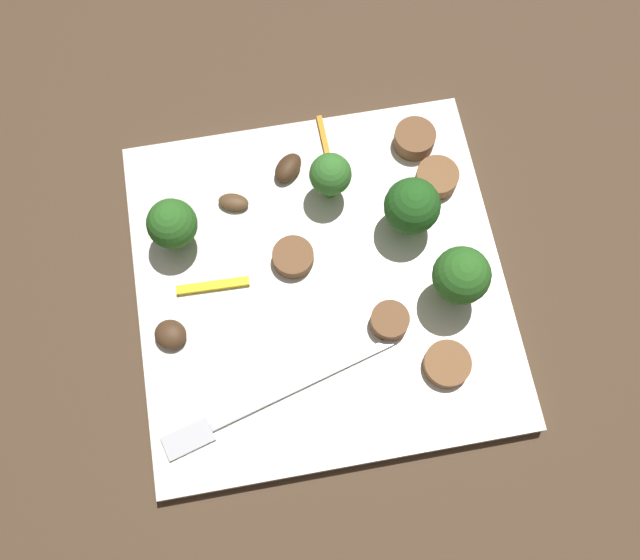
# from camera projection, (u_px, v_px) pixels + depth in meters

# --- Properties ---
(ground_plane) EXTENTS (1.40, 1.40, 0.00)m
(ground_plane) POSITION_uv_depth(u_px,v_px,m) (320.00, 286.00, 0.55)
(ground_plane) COLOR #4C3826
(plate) EXTENTS (0.28, 0.28, 0.01)m
(plate) POSITION_uv_depth(u_px,v_px,m) (320.00, 283.00, 0.54)
(plate) COLOR white
(plate) RESTS_ON ground_plane
(fork) EXTENTS (0.18, 0.06, 0.00)m
(fork) POSITION_uv_depth(u_px,v_px,m) (263.00, 403.00, 0.50)
(fork) COLOR silver
(fork) RESTS_ON plate
(broccoli_floret_0) EXTENTS (0.04, 0.04, 0.06)m
(broccoli_floret_0) POSITION_uv_depth(u_px,v_px,m) (461.00, 276.00, 0.49)
(broccoli_floret_0) COLOR #347525
(broccoli_floret_0) RESTS_ON plate
(broccoli_floret_1) EXTENTS (0.04, 0.04, 0.05)m
(broccoli_floret_1) POSITION_uv_depth(u_px,v_px,m) (172.00, 224.00, 0.52)
(broccoli_floret_1) COLOR #347525
(broccoli_floret_1) RESTS_ON plate
(broccoli_floret_2) EXTENTS (0.03, 0.03, 0.05)m
(broccoli_floret_2) POSITION_uv_depth(u_px,v_px,m) (330.00, 175.00, 0.53)
(broccoli_floret_2) COLOR #408630
(broccoli_floret_2) RESTS_ON plate
(broccoli_floret_3) EXTENTS (0.04, 0.04, 0.05)m
(broccoli_floret_3) POSITION_uv_depth(u_px,v_px,m) (412.00, 206.00, 0.52)
(broccoli_floret_3) COLOR #296420
(broccoli_floret_3) RESTS_ON plate
(sausage_slice_0) EXTENTS (0.04, 0.04, 0.01)m
(sausage_slice_0) POSITION_uv_depth(u_px,v_px,m) (293.00, 257.00, 0.54)
(sausage_slice_0) COLOR brown
(sausage_slice_0) RESTS_ON plate
(sausage_slice_1) EXTENTS (0.03, 0.03, 0.02)m
(sausage_slice_1) POSITION_uv_depth(u_px,v_px,m) (414.00, 139.00, 0.57)
(sausage_slice_1) COLOR brown
(sausage_slice_1) RESTS_ON plate
(sausage_slice_2) EXTENTS (0.04, 0.04, 0.01)m
(sausage_slice_2) POSITION_uv_depth(u_px,v_px,m) (390.00, 321.00, 0.52)
(sausage_slice_2) COLOR brown
(sausage_slice_2) RESTS_ON plate
(sausage_slice_3) EXTENTS (0.05, 0.05, 0.01)m
(sausage_slice_3) POSITION_uv_depth(u_px,v_px,m) (437.00, 178.00, 0.56)
(sausage_slice_3) COLOR brown
(sausage_slice_3) RESTS_ON plate
(sausage_slice_4) EXTENTS (0.04, 0.04, 0.01)m
(sausage_slice_4) POSITION_uv_depth(u_px,v_px,m) (447.00, 364.00, 0.51)
(sausage_slice_4) COLOR brown
(sausage_slice_4) RESTS_ON plate
(mushroom_0) EXTENTS (0.03, 0.03, 0.01)m
(mushroom_0) POSITION_uv_depth(u_px,v_px,m) (288.00, 168.00, 0.56)
(mushroom_0) COLOR #422B19
(mushroom_0) RESTS_ON plate
(mushroom_1) EXTENTS (0.03, 0.02, 0.01)m
(mushroom_1) POSITION_uv_depth(u_px,v_px,m) (233.00, 202.00, 0.55)
(mushroom_1) COLOR brown
(mushroom_1) RESTS_ON plate
(mushroom_2) EXTENTS (0.03, 0.03, 0.01)m
(mushroom_2) POSITION_uv_depth(u_px,v_px,m) (170.00, 334.00, 0.51)
(mushroom_2) COLOR #4C331E
(mushroom_2) RESTS_ON plate
(pepper_strip_0) EXTENTS (0.06, 0.01, 0.00)m
(pepper_strip_0) POSITION_uv_depth(u_px,v_px,m) (213.00, 286.00, 0.53)
(pepper_strip_0) COLOR yellow
(pepper_strip_0) RESTS_ON plate
(pepper_strip_1) EXTENTS (0.01, 0.05, 0.00)m
(pepper_strip_1) POSITION_uv_depth(u_px,v_px,m) (325.00, 145.00, 0.57)
(pepper_strip_1) COLOR orange
(pepper_strip_1) RESTS_ON plate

